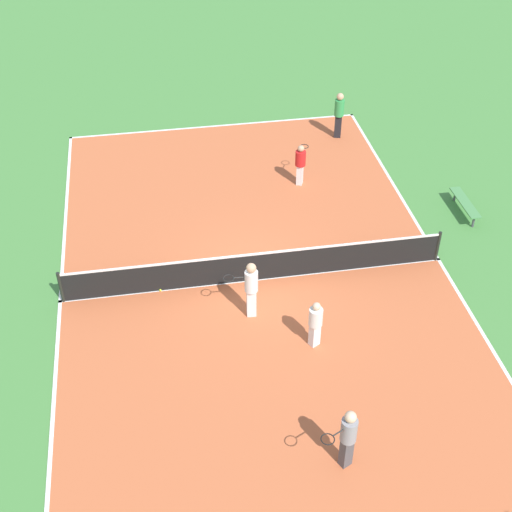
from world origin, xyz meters
TOP-DOWN VIEW (x-y plane):
  - ground_plane at (0.00, 0.00)m, footprint 80.00×80.00m
  - court_surface at (0.00, 0.00)m, footprint 11.32×19.23m
  - tennis_net at (0.00, 0.00)m, footprint 11.12×0.10m
  - bench at (-7.32, -2.20)m, footprint 0.36×1.83m
  - player_far_green at (-4.55, -7.90)m, footprint 0.44×0.44m
  - player_baseline_gray at (-0.86, 6.59)m, footprint 0.98×0.71m
  - player_far_white at (-1.06, 2.85)m, footprint 0.49×0.49m
  - player_near_white at (0.39, 1.46)m, footprint 0.95×0.39m
  - player_coach_red at (-2.39, -4.87)m, footprint 0.69×0.99m
  - tennis_ball_far_baseline at (2.79, 0.04)m, footprint 0.07×0.07m

SIDE VIEW (x-z plane):
  - ground_plane at x=0.00m, z-range 0.00..0.00m
  - court_surface at x=0.00m, z-range 0.00..0.02m
  - tennis_ball_far_baseline at x=2.79m, z-range 0.02..0.09m
  - bench at x=-7.32m, z-range 0.17..0.62m
  - tennis_net at x=0.00m, z-range 0.03..1.06m
  - player_far_white at x=-1.06m, z-range 0.11..1.55m
  - player_coach_red at x=-2.39m, z-range 0.12..1.63m
  - player_baseline_gray at x=-0.86m, z-range 0.16..1.90m
  - player_near_white at x=0.39m, z-range 0.17..1.96m
  - player_far_green at x=-4.55m, z-range 0.16..1.98m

